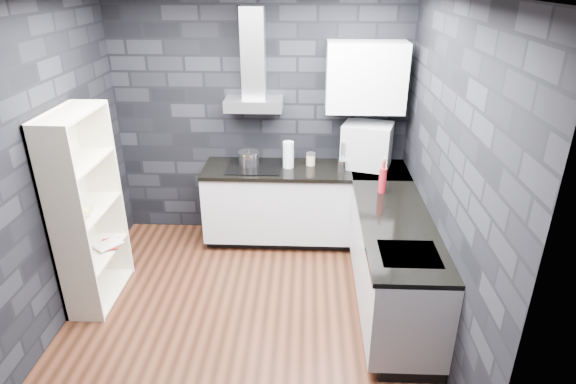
# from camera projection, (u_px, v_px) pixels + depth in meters

# --- Properties ---
(ground) EXTENTS (3.20, 3.20, 0.00)m
(ground) POSITION_uv_depth(u_px,v_px,m) (248.00, 311.00, 4.40)
(ground) COLOR #472416
(wall_back) EXTENTS (3.20, 0.05, 2.70)m
(wall_back) POSITION_uv_depth(u_px,v_px,m) (261.00, 118.00, 5.31)
(wall_back) COLOR black
(wall_back) RESTS_ON ground
(wall_front) EXTENTS (3.20, 0.05, 2.70)m
(wall_front) POSITION_uv_depth(u_px,v_px,m) (199.00, 302.00, 2.36)
(wall_front) COLOR black
(wall_front) RESTS_ON ground
(wall_left) EXTENTS (0.05, 3.20, 2.70)m
(wall_left) POSITION_uv_depth(u_px,v_px,m) (43.00, 172.00, 3.90)
(wall_left) COLOR black
(wall_left) RESTS_ON ground
(wall_right) EXTENTS (0.05, 3.20, 2.70)m
(wall_right) POSITION_uv_depth(u_px,v_px,m) (448.00, 178.00, 3.77)
(wall_right) COLOR black
(wall_right) RESTS_ON ground
(toekick_back) EXTENTS (2.18, 0.50, 0.10)m
(toekick_back) POSITION_uv_depth(u_px,v_px,m) (304.00, 235.00, 5.57)
(toekick_back) COLOR black
(toekick_back) RESTS_ON ground
(toekick_right) EXTENTS (0.50, 1.78, 0.10)m
(toekick_right) POSITION_uv_depth(u_px,v_px,m) (394.00, 304.00, 4.41)
(toekick_right) COLOR black
(toekick_right) RESTS_ON ground
(counter_back_cab) EXTENTS (2.20, 0.60, 0.76)m
(counter_back_cab) POSITION_uv_depth(u_px,v_px,m) (305.00, 203.00, 5.36)
(counter_back_cab) COLOR silver
(counter_back_cab) RESTS_ON ground
(counter_right_cab) EXTENTS (0.60, 1.80, 0.76)m
(counter_right_cab) POSITION_uv_depth(u_px,v_px,m) (394.00, 264.00, 4.24)
(counter_right_cab) COLOR silver
(counter_right_cab) RESTS_ON ground
(counter_back_top) EXTENTS (2.20, 0.62, 0.04)m
(counter_back_top) POSITION_uv_depth(u_px,v_px,m) (305.00, 170.00, 5.18)
(counter_back_top) COLOR black
(counter_back_top) RESTS_ON counter_back_cab
(counter_right_top) EXTENTS (0.62, 1.80, 0.04)m
(counter_right_top) POSITION_uv_depth(u_px,v_px,m) (397.00, 224.00, 4.07)
(counter_right_top) COLOR black
(counter_right_top) RESTS_ON counter_right_cab
(counter_corner_top) EXTENTS (0.62, 0.62, 0.04)m
(counter_corner_top) POSITION_uv_depth(u_px,v_px,m) (380.00, 171.00, 5.16)
(counter_corner_top) COLOR black
(counter_corner_top) RESTS_ON counter_right_cab
(hood_body) EXTENTS (0.60, 0.34, 0.12)m
(hood_body) POSITION_uv_depth(u_px,v_px,m) (254.00, 104.00, 5.05)
(hood_body) COLOR silver
(hood_body) RESTS_ON wall_back
(hood_chimney) EXTENTS (0.24, 0.20, 0.90)m
(hood_chimney) POSITION_uv_depth(u_px,v_px,m) (253.00, 53.00, 4.90)
(hood_chimney) COLOR silver
(hood_chimney) RESTS_ON hood_body
(upper_cabinet) EXTENTS (0.80, 0.35, 0.70)m
(upper_cabinet) POSITION_uv_depth(u_px,v_px,m) (366.00, 77.00, 4.88)
(upper_cabinet) COLOR white
(upper_cabinet) RESTS_ON wall_back
(cooktop) EXTENTS (0.58, 0.50, 0.01)m
(cooktop) POSITION_uv_depth(u_px,v_px,m) (254.00, 166.00, 5.20)
(cooktop) COLOR black
(cooktop) RESTS_ON counter_back_top
(sink_rim) EXTENTS (0.44, 0.40, 0.01)m
(sink_rim) POSITION_uv_depth(u_px,v_px,m) (409.00, 254.00, 3.61)
(sink_rim) COLOR silver
(sink_rim) RESTS_ON counter_right_top
(pot) EXTENTS (0.23, 0.23, 0.13)m
(pot) POSITION_uv_depth(u_px,v_px,m) (249.00, 159.00, 5.22)
(pot) COLOR #B1B1B5
(pot) RESTS_ON cooktop
(glass_vase) EXTENTS (0.15, 0.15, 0.29)m
(glass_vase) POSITION_uv_depth(u_px,v_px,m) (288.00, 155.00, 5.14)
(glass_vase) COLOR silver
(glass_vase) RESTS_ON counter_back_top
(storage_jar) EXTENTS (0.11, 0.11, 0.12)m
(storage_jar) POSITION_uv_depth(u_px,v_px,m) (311.00, 160.00, 5.24)
(storage_jar) COLOR tan
(storage_jar) RESTS_ON counter_back_top
(utensil_crock) EXTENTS (0.10, 0.10, 0.12)m
(utensil_crock) POSITION_uv_depth(u_px,v_px,m) (342.00, 166.00, 5.08)
(utensil_crock) COLOR #B1B1B5
(utensil_crock) RESTS_ON counter_back_top
(appliance_garage) EXTENTS (0.59, 0.51, 0.50)m
(appliance_garage) POSITION_uv_depth(u_px,v_px,m) (367.00, 146.00, 5.13)
(appliance_garage) COLOR #A1A4A8
(appliance_garage) RESTS_ON counter_back_top
(red_bottle) EXTENTS (0.08, 0.08, 0.25)m
(red_bottle) POSITION_uv_depth(u_px,v_px,m) (383.00, 180.00, 4.56)
(red_bottle) COLOR maroon
(red_bottle) RESTS_ON counter_right_top
(bookshelf) EXTENTS (0.45, 0.84, 1.80)m
(bookshelf) POSITION_uv_depth(u_px,v_px,m) (87.00, 211.00, 4.25)
(bookshelf) COLOR beige
(bookshelf) RESTS_ON ground
(fruit_bowl) EXTENTS (0.23, 0.23, 0.05)m
(fruit_bowl) POSITION_uv_depth(u_px,v_px,m) (81.00, 213.00, 4.13)
(fruit_bowl) COLOR silver
(fruit_bowl) RESTS_ON bookshelf
(book_red) EXTENTS (0.16, 0.07, 0.22)m
(book_red) POSITION_uv_depth(u_px,v_px,m) (99.00, 236.00, 4.50)
(book_red) COLOR maroon
(book_red) RESTS_ON bookshelf
(book_second) EXTENTS (0.15, 0.12, 0.24)m
(book_second) POSITION_uv_depth(u_px,v_px,m) (102.00, 232.00, 4.53)
(book_second) COLOR #B2B2B2
(book_second) RESTS_ON bookshelf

